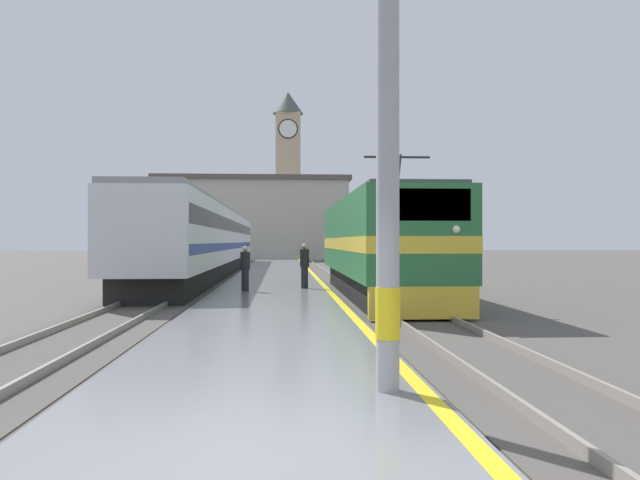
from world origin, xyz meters
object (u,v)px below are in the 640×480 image
Objects in this scene: catenary_mast at (394,6)px; person_on_platform at (245,268)px; second_waiting_passenger at (305,265)px; clock_tower at (288,169)px; locomotive_train at (378,245)px; passenger_train at (210,239)px.

person_on_platform is (-2.57, 14.54, -3.64)m from catenary_mast.
second_waiting_passenger is 0.08× the size of clock_tower.
second_waiting_passenger is at bearing 171.90° from locomotive_train.
second_waiting_passenger is at bearing -89.93° from clock_tower.
person_on_platform is 0.08× the size of clock_tower.
clock_tower reaches higher than catenary_mast.
second_waiting_passenger is (-2.68, 0.38, -0.72)m from locomotive_train.
locomotive_train is at bearing 9.91° from person_on_platform.
locomotive_train is 0.71× the size of clock_tower.
locomotive_train reaches higher than passenger_train.
passenger_train is 15.30m from second_waiting_passenger.
locomotive_train is at bearing -8.10° from second_waiting_passenger.
passenger_train is 22.48× the size of second_waiting_passenger.
person_on_platform is 57.89m from clock_tower.
person_on_platform is at bearing -170.09° from locomotive_train.
clock_tower is (-0.54, 71.52, 6.34)m from catenary_mast.
person_on_platform is 2.43m from second_waiting_passenger.
catenary_mast reaches higher than second_waiting_passenger.
clock_tower reaches higher than locomotive_train.
passenger_train reaches higher than person_on_platform.
second_waiting_passenger reaches higher than person_on_platform.
person_on_platform is 0.95× the size of second_waiting_passenger.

